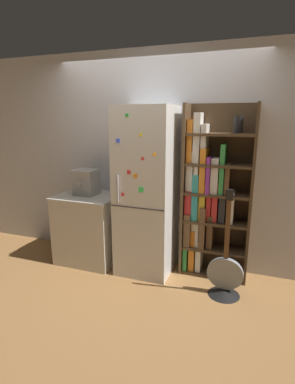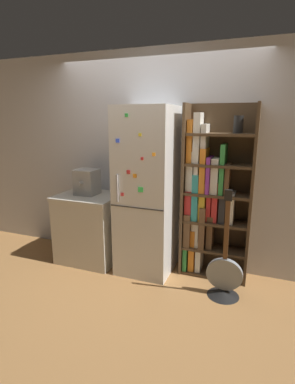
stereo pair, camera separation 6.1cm
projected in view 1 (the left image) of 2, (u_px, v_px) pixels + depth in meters
The scene contains 7 objects.
ground_plane at pixel (143, 274), 3.57m from camera, with size 16.00×16.00×0.00m, color #A87542.
wall_back at pixel (156, 160), 3.70m from camera, with size 8.00×0.05×2.60m.
refrigerator at pixel (147, 192), 3.47m from camera, with size 0.63×0.64×1.94m.
bookshelf at pixel (210, 197), 3.41m from camera, with size 0.76×0.31×1.96m.
kitchen_counter at pixel (90, 228), 3.85m from camera, with size 0.76×0.65×0.87m.
espresso_machine at pixel (86, 182), 3.75m from camera, with size 0.26×0.31×0.31m.
guitar at pixel (224, 280), 3.10m from camera, with size 0.37×0.33×1.17m.
Camera 1 is at (1.16, -3.02, 1.80)m, focal length 28.00 mm.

